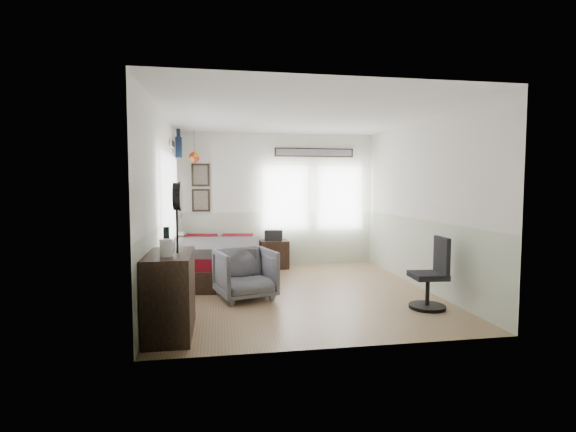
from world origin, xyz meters
The scene contains 12 objects.
ground_plane centered at (0.00, 0.00, -0.01)m, with size 4.00×4.50×0.01m, color #8D6B49.
room_shell centered at (-0.08, 0.19, 1.61)m, with size 4.02×4.52×2.71m.
wall_decor centered at (-1.10, 1.96, 2.10)m, with size 3.55×1.32×1.44m.
bed centered at (-1.30, 1.10, 0.34)m, with size 1.75×2.31×0.69m.
dresser centered at (-1.74, -1.55, 0.45)m, with size 0.48×1.00×0.90m, color black.
armchair centered at (-0.83, -0.22, 0.36)m, with size 0.77×0.80×0.73m, color gray.
nightstand centered at (-0.13, 1.95, 0.28)m, with size 0.55×0.44×0.55m, color black.
task_chair centered at (1.59, -1.13, 0.39)m, with size 0.48×0.48×0.96m.
kettle centered at (-1.75, -1.75, 0.99)m, with size 0.16×0.13×0.18m.
bottle centered at (-1.79, -1.37, 1.04)m, with size 0.07×0.07×0.27m, color black.
stand_fan centered at (-1.64, -1.54, 1.51)m, with size 0.08×0.32×0.78m.
black_bag centered at (-0.13, 1.95, 0.66)m, with size 0.35×0.22×0.20m, color black.
Camera 1 is at (-1.20, -6.21, 1.63)m, focal length 26.00 mm.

